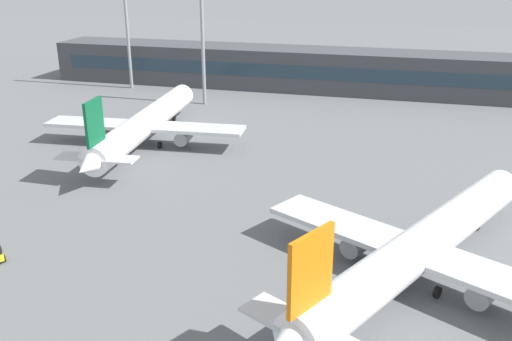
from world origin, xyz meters
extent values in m
plane|color=slate|center=(0.00, 40.00, 0.00)|extent=(400.00, 400.00, 0.00)
cube|color=#3F4247|center=(0.00, 100.72, 4.50)|extent=(140.01, 12.00, 9.00)
cube|color=#263847|center=(0.00, 94.67, 4.95)|extent=(133.01, 0.16, 2.80)
cylinder|color=white|center=(14.05, 24.59, 3.44)|extent=(20.89, 35.12, 3.96)
cone|color=white|center=(23.57, 42.81, 3.44)|extent=(5.36, 5.61, 3.77)
cube|color=orange|center=(6.09, 9.33, 8.29)|extent=(2.46, 4.24, 5.74)
cube|color=silver|center=(5.95, 9.05, 3.65)|extent=(10.60, 7.42, 0.25)
cube|color=silver|center=(13.57, 23.66, 3.13)|extent=(30.06, 18.92, 0.52)
cylinder|color=gray|center=(19.12, 20.76, 1.66)|extent=(3.39, 3.92, 2.09)
cylinder|color=gray|center=(8.02, 26.56, 1.66)|extent=(3.39, 3.92, 2.09)
cylinder|color=black|center=(20.14, 36.24, 0.52)|extent=(0.85, 1.12, 1.04)
cylinder|color=black|center=(15.49, 21.48, 0.52)|extent=(0.85, 1.12, 1.04)
cylinder|color=black|center=(10.68, 23.99, 0.52)|extent=(0.85, 1.12, 1.04)
cylinder|color=white|center=(-28.09, 55.02, 3.49)|extent=(7.07, 38.31, 4.02)
cone|color=white|center=(-29.76, 75.82, 3.49)|extent=(4.16, 4.72, 3.82)
cone|color=white|center=(-26.43, 34.42, 3.49)|extent=(3.13, 4.24, 2.82)
cube|color=#0C5933|center=(-26.68, 37.61, 8.42)|extent=(0.75, 4.67, 5.82)
cube|color=silver|center=(-26.66, 37.29, 3.71)|extent=(10.79, 3.80, 0.25)
cube|color=silver|center=(-28.00, 53.97, 3.18)|extent=(32.07, 7.61, 0.53)
cylinder|color=gray|center=(-21.67, 54.47, 1.68)|extent=(2.38, 3.55, 2.12)
cylinder|color=gray|center=(-34.33, 53.46, 1.68)|extent=(2.38, 3.55, 2.12)
cylinder|color=black|center=(-29.15, 68.32, 0.53)|extent=(0.51, 1.09, 1.06)
cylinder|color=black|center=(-25.17, 53.13, 0.53)|extent=(0.51, 1.09, 1.06)
cylinder|color=black|center=(-30.66, 52.69, 0.53)|extent=(0.51, 1.09, 1.06)
cylinder|color=black|center=(-25.45, 16.86, 0.35)|extent=(0.69, 0.65, 0.70)
cylinder|color=gray|center=(-49.32, 91.41, 14.84)|extent=(0.70, 0.70, 29.67)
cylinder|color=gray|center=(-28.11, 81.75, 11.31)|extent=(0.70, 0.70, 22.62)
camera|label=1|loc=(11.06, -23.27, 28.02)|focal=39.28mm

